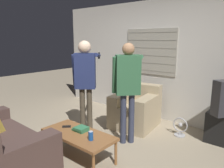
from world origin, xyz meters
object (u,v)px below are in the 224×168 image
at_px(armchair_beige, 136,109).
at_px(spare_remote, 67,127).
at_px(person_right_standing, 128,81).
at_px(floor_fan, 180,128).
at_px(soda_can, 91,136).
at_px(book_stack, 81,129).
at_px(person_left_standing, 85,75).
at_px(coffee_table, 78,136).

relative_size(armchair_beige, spare_remote, 8.15).
distance_m(person_right_standing, floor_fan, 1.37).
bearing_deg(armchair_beige, floor_fan, 179.38).
height_order(armchair_beige, soda_can, armchair_beige).
bearing_deg(book_stack, floor_fan, 62.14).
xyz_separation_m(person_left_standing, person_right_standing, (0.85, 0.14, -0.03)).
bearing_deg(person_right_standing, book_stack, -155.77).
height_order(coffee_table, person_right_standing, person_right_standing).
bearing_deg(person_left_standing, soda_can, -79.10).
height_order(person_right_standing, spare_remote, person_right_standing).
relative_size(coffee_table, person_right_standing, 0.67).
bearing_deg(armchair_beige, person_left_standing, 50.06).
height_order(spare_remote, floor_fan, spare_remote).
height_order(soda_can, spare_remote, soda_can).
bearing_deg(spare_remote, coffee_table, 39.97).
distance_m(soda_can, spare_remote, 0.61).
bearing_deg(person_left_standing, armchair_beige, 18.93).
height_order(coffee_table, spare_remote, spare_remote).
height_order(coffee_table, person_left_standing, person_left_standing).
height_order(coffee_table, soda_can, soda_can).
height_order(person_right_standing, book_stack, person_right_standing).
xyz_separation_m(coffee_table, spare_remote, (-0.30, 0.03, 0.05)).
bearing_deg(book_stack, person_right_standing, 71.73).
bearing_deg(floor_fan, book_stack, -117.86).
bearing_deg(soda_can, armchair_beige, 102.59).
relative_size(person_right_standing, book_stack, 7.56).
xyz_separation_m(armchair_beige, spare_remote, (-0.23, -1.58, 0.07)).
height_order(soda_can, floor_fan, soda_can).
xyz_separation_m(person_left_standing, floor_fan, (1.45, 0.97, -0.94)).
bearing_deg(floor_fan, coffee_table, -115.86).
relative_size(book_stack, floor_fan, 0.64).
xyz_separation_m(coffee_table, soda_can, (0.30, -0.04, 0.10)).
bearing_deg(person_right_standing, soda_can, -133.47).
bearing_deg(coffee_table, floor_fan, 64.14).
height_order(person_right_standing, soda_can, person_right_standing).
height_order(person_left_standing, book_stack, person_left_standing).
xyz_separation_m(armchair_beige, soda_can, (0.37, -1.64, 0.12)).
relative_size(soda_can, spare_remote, 1.05).
distance_m(armchair_beige, person_left_standing, 1.27).
bearing_deg(armchair_beige, soda_can, 95.03).
bearing_deg(book_stack, person_left_standing, 131.40).
height_order(person_left_standing, spare_remote, person_left_standing).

